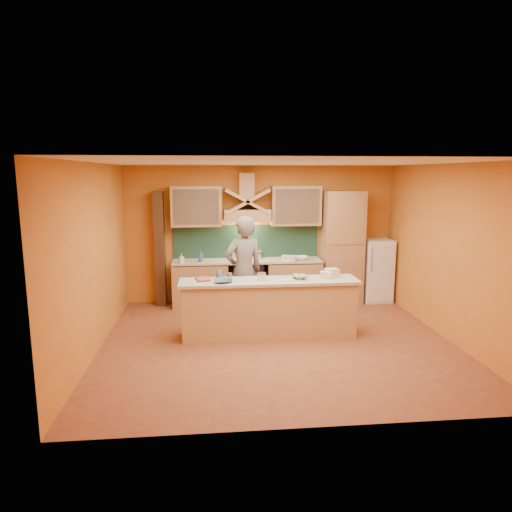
{
  "coord_description": "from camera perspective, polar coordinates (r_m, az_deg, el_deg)",
  "views": [
    {
      "loc": [
        -1.03,
        -6.82,
        2.63
      ],
      "look_at": [
        -0.25,
        0.9,
        1.23
      ],
      "focal_mm": 32.0,
      "sensor_mm": 36.0,
      "label": 1
    }
  ],
  "objects": [
    {
      "name": "jar_large",
      "position": [
        7.44,
        -4.67,
        -2.35
      ],
      "size": [
        0.17,
        0.17,
        0.15
      ],
      "primitive_type": "cylinder",
      "rotation": [
        0.0,
        0.0,
        0.38
      ],
      "color": "white",
      "rests_on": "island_top"
    },
    {
      "name": "book_upper",
      "position": [
        7.25,
        -5.15,
        -3.01
      ],
      "size": [
        0.24,
        0.32,
        0.02
      ],
      "primitive_type": "imported",
      "rotation": [
        0.0,
        0.0,
        -0.06
      ],
      "color": "#3C5D84",
      "rests_on": "island_top"
    },
    {
      "name": "backsplash",
      "position": [
        9.44,
        -1.24,
        1.8
      ],
      "size": [
        3.0,
        0.03,
        0.7
      ],
      "primitive_type": "cube",
      "color": "#183528",
      "rests_on": "wall_back"
    },
    {
      "name": "wall_right",
      "position": [
        7.9,
        22.94,
        0.43
      ],
      "size": [
        0.02,
        5.0,
        2.8
      ],
      "primitive_type": "cube",
      "color": "orange",
      "rests_on": "floor"
    },
    {
      "name": "wall_front",
      "position": [
        4.61,
        7.4,
        -5.38
      ],
      "size": [
        5.5,
        0.02,
        2.8
      ],
      "primitive_type": "cube",
      "color": "orange",
      "rests_on": "floor"
    },
    {
      "name": "soap_bottle_a",
      "position": [
        9.0,
        -9.29,
        -0.29
      ],
      "size": [
        0.11,
        0.11,
        0.18
      ],
      "primitive_type": "imported",
      "rotation": [
        0.0,
        0.0,
        0.41
      ],
      "color": "silver",
      "rests_on": "counter_top"
    },
    {
      "name": "mixing_bowl",
      "position": [
        7.48,
        5.44,
        -2.6
      ],
      "size": [
        0.28,
        0.28,
        0.07
      ],
      "primitive_type": "imported",
      "rotation": [
        0.0,
        0.0,
        -0.05
      ],
      "color": "silver",
      "rests_on": "island_top"
    },
    {
      "name": "island_body",
      "position": [
        7.51,
        1.63,
        -6.75
      ],
      "size": [
        2.8,
        0.55,
        0.88
      ],
      "primitive_type": "cube",
      "color": "tan",
      "rests_on": "floor"
    },
    {
      "name": "upper_cabinet_right",
      "position": [
        9.33,
        4.99,
        6.3
      ],
      "size": [
        1.0,
        0.35,
        0.8
      ],
      "primitive_type": "cube",
      "color": "tan",
      "rests_on": "wall_back"
    },
    {
      "name": "grocery_bag_b",
      "position": [
        7.56,
        8.75,
        -2.36
      ],
      "size": [
        0.22,
        0.19,
        0.11
      ],
      "primitive_type": "cube",
      "rotation": [
        0.0,
        0.0,
        -0.26
      ],
      "color": "beige",
      "rests_on": "island_top"
    },
    {
      "name": "jar_small",
      "position": [
        7.2,
        -3.45,
        -2.73
      ],
      "size": [
        0.12,
        0.12,
        0.15
      ],
      "primitive_type": "cylinder",
      "rotation": [
        0.0,
        0.0,
        -0.08
      ],
      "color": "silver",
      "rests_on": "island_top"
    },
    {
      "name": "bowl_back",
      "position": [
        9.23,
        5.71,
        -0.26
      ],
      "size": [
        0.27,
        0.27,
        0.08
      ],
      "primitive_type": "imported",
      "rotation": [
        0.0,
        0.0,
        0.06
      ],
      "color": "white",
      "rests_on": "counter_top"
    },
    {
      "name": "island_top",
      "position": [
        7.39,
        1.65,
        -3.19
      ],
      "size": [
        2.9,
        0.62,
        0.05
      ],
      "primitive_type": "cube",
      "color": "beige",
      "rests_on": "island_body"
    },
    {
      "name": "pantry_column",
      "position": [
        9.53,
        10.67,
        1.1
      ],
      "size": [
        0.8,
        0.6,
        2.3
      ],
      "primitive_type": "cube",
      "color": "tan",
      "rests_on": "floor"
    },
    {
      "name": "pot_large",
      "position": [
        9.09,
        -1.38,
        -0.25
      ],
      "size": [
        0.29,
        0.29,
        0.16
      ],
      "primitive_type": "cylinder",
      "rotation": [
        0.0,
        0.0,
        -0.24
      ],
      "color": "#ADADB4",
      "rests_on": "stove"
    },
    {
      "name": "hood_chimney",
      "position": [
        9.21,
        -1.2,
        8.78
      ],
      "size": [
        0.3,
        0.3,
        0.5
      ],
      "primitive_type": "cube",
      "color": "tan",
      "rests_on": "wall_back"
    },
    {
      "name": "counter_top",
      "position": [
        9.22,
        -1.09,
        -0.61
      ],
      "size": [
        3.0,
        0.62,
        0.04
      ],
      "primitive_type": "cube",
      "color": "beige",
      "rests_on": "base_cabinet_left"
    },
    {
      "name": "kitchen_scale",
      "position": [
        7.36,
        0.72,
        -2.63
      ],
      "size": [
        0.14,
        0.14,
        0.1
      ],
      "primitive_type": "cube",
      "rotation": [
        0.0,
        0.0,
        -0.18
      ],
      "color": "white",
      "rests_on": "island_top"
    },
    {
      "name": "grocery_bag_a",
      "position": [
        7.69,
        9.43,
        -2.08
      ],
      "size": [
        0.24,
        0.21,
        0.14
      ],
      "primitive_type": "cube",
      "rotation": [
        0.0,
        0.0,
        0.21
      ],
      "color": "beige",
      "rests_on": "island_top"
    },
    {
      "name": "base_cabinet_right",
      "position": [
        9.44,
        4.68,
        -3.3
      ],
      "size": [
        1.1,
        0.6,
        0.86
      ],
      "primitive_type": "cube",
      "color": "tan",
      "rests_on": "floor"
    },
    {
      "name": "person",
      "position": [
        7.91,
        -1.56,
        -1.94
      ],
      "size": [
        0.82,
        0.67,
        1.93
      ],
      "primitive_type": "imported",
      "rotation": [
        0.0,
        0.0,
        3.49
      ],
      "color": "#70665B",
      "rests_on": "floor"
    },
    {
      "name": "trim_column_left",
      "position": [
        9.35,
        -11.93,
        0.88
      ],
      "size": [
        0.2,
        0.3,
        2.3
      ],
      "primitive_type": "cube",
      "color": "#472816",
      "rests_on": "floor"
    },
    {
      "name": "floor",
      "position": [
        7.39,
        2.7,
        -10.67
      ],
      "size": [
        5.5,
        5.0,
        0.01
      ],
      "primitive_type": "cube",
      "color": "#94562D",
      "rests_on": "ground"
    },
    {
      "name": "book_lower",
      "position": [
        7.4,
        -7.43,
        -2.94
      ],
      "size": [
        0.26,
        0.32,
        0.03
      ],
      "primitive_type": "imported",
      "rotation": [
        0.0,
        0.0,
        0.21
      ],
      "color": "#AB4B3D",
      "rests_on": "island_top"
    },
    {
      "name": "wall_back",
      "position": [
        9.46,
        0.56,
        2.74
      ],
      "size": [
        5.5,
        0.02,
        2.8
      ],
      "primitive_type": "cube",
      "color": "orange",
      "rests_on": "floor"
    },
    {
      "name": "fridge",
      "position": [
        9.85,
        14.77,
        -1.72
      ],
      "size": [
        0.58,
        0.6,
        1.3
      ],
      "primitive_type": "cube",
      "color": "white",
      "rests_on": "floor"
    },
    {
      "name": "upper_cabinet_left",
      "position": [
        9.17,
        -7.46,
        6.19
      ],
      "size": [
        1.0,
        0.35,
        0.8
      ],
      "primitive_type": "cube",
      "color": "tan",
      "rests_on": "wall_back"
    },
    {
      "name": "stove",
      "position": [
        9.31,
        -1.08,
        -3.33
      ],
      "size": [
        0.6,
        0.58,
        0.9
      ],
      "primitive_type": "cube",
      "color": "black",
      "rests_on": "floor"
    },
    {
      "name": "dish_rack",
      "position": [
        9.14,
        4.11,
        -0.29
      ],
      "size": [
        0.33,
        0.3,
        0.1
      ],
      "primitive_type": "cube",
      "rotation": [
        0.0,
        0.0,
        -0.35
      ],
      "color": "silver",
      "rests_on": "counter_top"
    },
    {
      "name": "wall_left",
      "position": [
        7.14,
        -19.58,
        -0.31
      ],
      "size": [
        0.02,
        5.0,
        2.8
      ],
      "primitive_type": "cube",
      "color": "orange",
      "rests_on": "floor"
    },
    {
      "name": "cloth",
      "position": [
        7.36,
        3.87,
        -2.99
      ],
      "size": [
        0.29,
        0.25,
        0.02
      ],
      "primitive_type": "cube",
      "rotation": [
        0.0,
        0.0,
        0.35
      ],
      "color": "beige",
      "rests_on": "island_top"
    },
    {
      "name": "base_cabinet_left",
      "position": [
        9.29,
        -6.94,
        -3.56
      ],
      "size": [
        1.1,
        0.6,
        0.86
      ],
      "primitive_type": "cube",
      "color": "tan",
      "rests_on": "floor"
    },
    {
      "name": "range_hood",
      "position": [
        9.14,
        -1.14,
        5.12
      ],
      "size": [
        0.92,
        0.5,
        0.24
      ],
      "primitive_type": "cube",
      "color": "tan",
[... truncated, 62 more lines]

